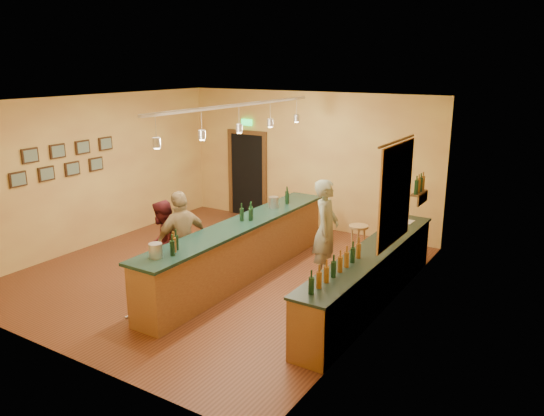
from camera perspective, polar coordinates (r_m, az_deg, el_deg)
The scene contains 17 objects.
floor at distance 10.20m, azimuth -5.76°, elevation -6.78°, with size 7.00×7.00×0.00m, color #532A17.
ceiling at distance 9.47m, azimuth -6.29°, elevation 11.45°, with size 6.50×7.00×0.02m, color silver.
wall_back at distance 12.59m, azimuth 3.83°, elevation 5.13°, with size 6.50×0.02×3.20m, color #B97C45.
wall_front at distance 7.39m, azimuth -22.91°, elevation -3.50°, with size 6.50×0.02×3.20m, color #B97C45.
wall_left at distance 11.95m, azimuth -18.45°, elevation 3.82°, with size 0.02×7.00×3.20m, color #B97C45.
wall_right at distance 8.18m, azimuth 12.28°, elevation -0.84°, with size 0.02×7.00×3.20m, color #B97C45.
doorway at distance 13.53m, azimuth -2.62°, elevation 3.83°, with size 1.15×0.09×2.48m.
tapestry at distance 8.49m, azimuth 13.18°, elevation 1.45°, with size 0.03×1.40×1.60m, color maroon.
bottle_shelf at distance 9.95m, azimuth 15.64°, elevation 2.21°, with size 0.17×0.55×0.54m.
picture_grid at distance 11.41m, azimuth -21.34°, elevation 4.82°, with size 0.06×2.20×0.70m, color #382111, non-canonical shape.
back_counter at distance 8.80m, azimuth 10.54°, elevation -7.27°, with size 0.60×4.55×1.27m.
tasting_bar at distance 9.68m, azimuth -3.36°, elevation -4.12°, with size 0.73×5.10×1.38m.
pendant_track at distance 9.17m, azimuth -3.58°, elevation 10.02°, with size 0.11×4.60×0.50m.
bartender at distance 9.60m, azimuth 5.82°, elevation -2.35°, with size 0.67×0.44×1.85m, color gray.
customer_a at distance 9.41m, azimuth -11.65°, elevation -3.88°, with size 0.76×0.59×1.56m, color #59191E.
customer_b at distance 9.21m, azimuth -9.64°, elevation -3.55°, with size 1.03×0.43×1.76m, color #997A51.
bar_stool at distance 10.47m, azimuth 9.28°, elevation -2.61°, with size 0.38×0.38×0.78m.
Camera 1 is at (5.84, -7.43, 3.84)m, focal length 35.00 mm.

